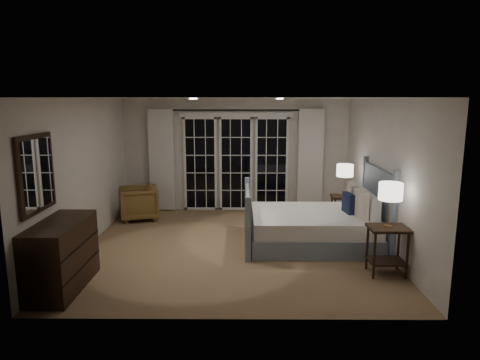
{
  "coord_description": "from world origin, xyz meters",
  "views": [
    {
      "loc": [
        0.16,
        -7.02,
        2.48
      ],
      "look_at": [
        0.11,
        0.55,
        1.05
      ],
      "focal_mm": 32.0,
      "sensor_mm": 36.0,
      "label": 1
    }
  ],
  "objects_px": {
    "armchair": "(139,203)",
    "lamp_right": "(345,171)",
    "nightstand_right": "(343,206)",
    "dresser": "(62,255)",
    "nightstand_left": "(387,243)",
    "lamp_left": "(391,192)",
    "bed": "(315,225)"
  },
  "relations": [
    {
      "from": "nightstand_right",
      "to": "dresser",
      "type": "distance_m",
      "value": 5.27
    },
    {
      "from": "nightstand_right",
      "to": "lamp_left",
      "type": "height_order",
      "value": "lamp_left"
    },
    {
      "from": "lamp_left",
      "to": "armchair",
      "type": "relative_size",
      "value": 0.83
    },
    {
      "from": "nightstand_left",
      "to": "armchair",
      "type": "xyz_separation_m",
      "value": [
        -4.24,
        2.85,
        -0.12
      ]
    },
    {
      "from": "lamp_left",
      "to": "armchair",
      "type": "distance_m",
      "value": 5.18
    },
    {
      "from": "lamp_left",
      "to": "lamp_right",
      "type": "xyz_separation_m",
      "value": [
        -0.07,
        2.42,
        -0.11
      ]
    },
    {
      "from": "lamp_right",
      "to": "armchair",
      "type": "xyz_separation_m",
      "value": [
        -4.17,
        0.43,
        -0.76
      ]
    },
    {
      "from": "armchair",
      "to": "nightstand_right",
      "type": "bearing_deg",
      "value": 68.17
    },
    {
      "from": "nightstand_right",
      "to": "armchair",
      "type": "distance_m",
      "value": 4.2
    },
    {
      "from": "bed",
      "to": "lamp_left",
      "type": "bearing_deg",
      "value": -58.09
    },
    {
      "from": "nightstand_right",
      "to": "lamp_right",
      "type": "height_order",
      "value": "lamp_right"
    },
    {
      "from": "armchair",
      "to": "bed",
      "type": "bearing_deg",
      "value": 49.7
    },
    {
      "from": "nightstand_right",
      "to": "lamp_left",
      "type": "bearing_deg",
      "value": -88.43
    },
    {
      "from": "nightstand_right",
      "to": "bed",
      "type": "bearing_deg",
      "value": -123.26
    },
    {
      "from": "nightstand_right",
      "to": "armchair",
      "type": "bearing_deg",
      "value": 174.13
    },
    {
      "from": "bed",
      "to": "nightstand_left",
      "type": "bearing_deg",
      "value": -58.09
    },
    {
      "from": "nightstand_left",
      "to": "armchair",
      "type": "bearing_deg",
      "value": 146.13
    },
    {
      "from": "nightstand_left",
      "to": "lamp_right",
      "type": "relative_size",
      "value": 1.13
    },
    {
      "from": "armchair",
      "to": "dresser",
      "type": "bearing_deg",
      "value": -19.5
    },
    {
      "from": "nightstand_left",
      "to": "lamp_left",
      "type": "xyz_separation_m",
      "value": [
        0.0,
        0.0,
        0.74
      ]
    },
    {
      "from": "bed",
      "to": "nightstand_right",
      "type": "relative_size",
      "value": 3.75
    },
    {
      "from": "lamp_left",
      "to": "nightstand_left",
      "type": "bearing_deg",
      "value": 180.0
    },
    {
      "from": "nightstand_left",
      "to": "nightstand_right",
      "type": "relative_size",
      "value": 1.16
    },
    {
      "from": "nightstand_left",
      "to": "dresser",
      "type": "xyz_separation_m",
      "value": [
        -4.45,
        -0.5,
        -0.01
      ]
    },
    {
      "from": "bed",
      "to": "lamp_left",
      "type": "xyz_separation_m",
      "value": [
        0.8,
        -1.29,
        0.88
      ]
    },
    {
      "from": "armchair",
      "to": "lamp_right",
      "type": "bearing_deg",
      "value": 68.17
    },
    {
      "from": "dresser",
      "to": "armchair",
      "type": "bearing_deg",
      "value": 86.46
    },
    {
      "from": "armchair",
      "to": "dresser",
      "type": "relative_size",
      "value": 0.59
    },
    {
      "from": "nightstand_left",
      "to": "dresser",
      "type": "height_order",
      "value": "dresser"
    },
    {
      "from": "nightstand_right",
      "to": "armchair",
      "type": "xyz_separation_m",
      "value": [
        -4.17,
        0.43,
        -0.05
      ]
    },
    {
      "from": "bed",
      "to": "armchair",
      "type": "xyz_separation_m",
      "value": [
        -3.44,
        1.55,
        0.01
      ]
    },
    {
      "from": "lamp_right",
      "to": "dresser",
      "type": "relative_size",
      "value": 0.48
    }
  ]
}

